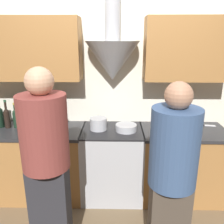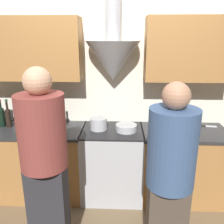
{
  "view_description": "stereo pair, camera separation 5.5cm",
  "coord_description": "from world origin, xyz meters",
  "views": [
    {
      "loc": [
        0.05,
        -2.31,
        1.91
      ],
      "look_at": [
        0.0,
        0.21,
        1.13
      ],
      "focal_mm": 38.0,
      "sensor_mm": 36.0,
      "label": 1
    },
    {
      "loc": [
        0.11,
        -2.31,
        1.91
      ],
      "look_at": [
        0.0,
        0.21,
        1.13
      ],
      "focal_mm": 38.0,
      "sensor_mm": 36.0,
      "label": 2
    }
  ],
  "objects": [
    {
      "name": "counter_left",
      "position": [
        -0.95,
        0.31,
        0.44
      ],
      "size": [
        1.2,
        0.62,
        0.88
      ],
      "color": "#9E6B38",
      "rests_on": "ground_plane"
    },
    {
      "name": "wall_back",
      "position": [
        -0.03,
        0.58,
        1.46
      ],
      "size": [
        8.4,
        0.62,
        2.6
      ],
      "color": "silver",
      "rests_on": "ground_plane"
    },
    {
      "name": "chefs_knife",
      "position": [
        1.17,
        0.47,
        0.89
      ],
      "size": [
        0.21,
        0.06,
        0.01
      ],
      "rotation": [
        0.0,
        0.0,
        -0.14
      ],
      "color": "silver",
      "rests_on": "counter_right"
    },
    {
      "name": "person_foreground_right",
      "position": [
        0.49,
        -0.68,
        0.89
      ],
      "size": [
        0.37,
        0.37,
        1.63
      ],
      "color": "#473D33",
      "rests_on": "ground_plane"
    },
    {
      "name": "counter_right",
      "position": [
        0.85,
        0.31,
        0.44
      ],
      "size": [
        1.01,
        0.62,
        0.88
      ],
      "color": "#9E6B38",
      "rests_on": "ground_plane"
    },
    {
      "name": "stock_pot",
      "position": [
        -0.16,
        0.32,
        0.95
      ],
      "size": [
        0.2,
        0.2,
        0.14
      ],
      "color": "#A8AAAF",
      "rests_on": "stove_range"
    },
    {
      "name": "wine_bottle_2",
      "position": [
        -1.26,
        0.36,
        1.02
      ],
      "size": [
        0.07,
        0.07,
        0.34
      ],
      "color": "black",
      "rests_on": "counter_left"
    },
    {
      "name": "ground_plane",
      "position": [
        0.0,
        0.0,
        0.0
      ],
      "size": [
        12.0,
        12.0,
        0.0
      ],
      "primitive_type": "plane",
      "color": "brown"
    },
    {
      "name": "person_foreground_left",
      "position": [
        -0.51,
        -0.62,
        0.95
      ],
      "size": [
        0.37,
        0.37,
        1.72
      ],
      "color": "#28282D",
      "rests_on": "ground_plane"
    },
    {
      "name": "wine_bottle_5",
      "position": [
        -0.99,
        0.36,
        1.01
      ],
      "size": [
        0.08,
        0.08,
        0.33
      ],
      "color": "black",
      "rests_on": "counter_left"
    },
    {
      "name": "stove_range",
      "position": [
        0.0,
        0.31,
        0.44
      ],
      "size": [
        0.73,
        0.6,
        0.88
      ],
      "color": "#A8AAAF",
      "rests_on": "ground_plane"
    },
    {
      "name": "wine_bottle_1",
      "position": [
        -1.35,
        0.37,
        1.02
      ],
      "size": [
        0.08,
        0.08,
        0.33
      ],
      "color": "black",
      "rests_on": "counter_left"
    },
    {
      "name": "wine_bottle_3",
      "position": [
        -1.16,
        0.37,
        1.01
      ],
      "size": [
        0.07,
        0.07,
        0.31
      ],
      "color": "black",
      "rests_on": "counter_left"
    },
    {
      "name": "wine_bottle_4",
      "position": [
        -1.08,
        0.35,
        1.02
      ],
      "size": [
        0.08,
        0.08,
        0.36
      ],
      "color": "black",
      "rests_on": "counter_left"
    },
    {
      "name": "saucepan",
      "position": [
        0.65,
        0.38,
        0.92
      ],
      "size": [
        0.18,
        0.18,
        0.08
      ],
      "color": "#A8AAAF",
      "rests_on": "counter_right"
    },
    {
      "name": "wine_bottle_7",
      "position": [
        -0.8,
        0.34,
        1.03
      ],
      "size": [
        0.07,
        0.07,
        0.36
      ],
      "color": "black",
      "rests_on": "counter_left"
    },
    {
      "name": "wine_bottle_8",
      "position": [
        -0.71,
        0.35,
        1.02
      ],
      "size": [
        0.07,
        0.07,
        0.33
      ],
      "color": "black",
      "rests_on": "counter_left"
    },
    {
      "name": "orange_fruit",
      "position": [
        0.82,
        0.49,
        0.92
      ],
      "size": [
        0.08,
        0.08,
        0.08
      ],
      "color": "orange",
      "rests_on": "counter_right"
    },
    {
      "name": "wine_bottle_6",
      "position": [
        -0.89,
        0.36,
        1.02
      ],
      "size": [
        0.07,
        0.07,
        0.33
      ],
      "color": "black",
      "rests_on": "counter_left"
    },
    {
      "name": "mixing_bowl",
      "position": [
        0.16,
        0.28,
        0.92
      ],
      "size": [
        0.25,
        0.25,
        0.08
      ],
      "color": "#A8AAAF",
      "rests_on": "stove_range"
    },
    {
      "name": "wine_bottle_9",
      "position": [
        -0.62,
        0.37,
        1.02
      ],
      "size": [
        0.07,
        0.07,
        0.33
      ],
      "color": "black",
      "rests_on": "counter_left"
    }
  ]
}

